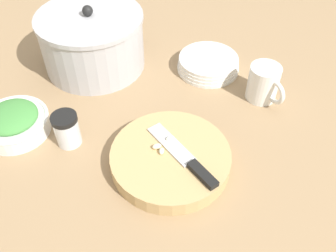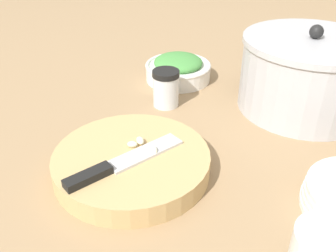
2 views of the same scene
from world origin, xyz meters
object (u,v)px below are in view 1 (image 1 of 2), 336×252
Objects in this scene: herb_bowl at (14,122)px; chef_knife at (186,158)px; garlic_cloves at (163,144)px; stock_pot at (93,41)px; cutting_board at (170,159)px; coffee_mug at (264,84)px; spice_jar at (67,129)px; plate_stack at (208,64)px.

chef_knife is at bearing -40.50° from herb_bowl.
chef_knife is at bearing -61.69° from garlic_cloves.
garlic_cloves is 0.20× the size of stock_pot.
cutting_board is 0.38m from herb_bowl.
stock_pot is (-0.04, 0.40, 0.04)m from garlic_cloves.
garlic_cloves is at bearing -37.02° from herb_bowl.
coffee_mug is 0.40× the size of stock_pot.
spice_jar is at bearing 174.21° from coffee_mug.
coffee_mug is 0.66× the size of plate_stack.
plate_stack is at bearing -27.90° from stock_pot.
chef_knife is at bearing -81.27° from stock_pot.
chef_knife is 0.74× the size of stock_pot.
cutting_board is 3.19× the size of spice_jar.
herb_bowl reaches higher than garlic_cloves.
cutting_board is 2.28× the size of coffee_mug.
stock_pot is (-0.05, 0.42, 0.06)m from cutting_board.
garlic_cloves reaches higher than plate_stack.
garlic_cloves is 0.40m from stock_pot.
plate_stack is 0.33m from stock_pot.
herb_bowl reaches higher than chef_knife.
coffee_mug is (0.29, 0.13, 0.01)m from chef_knife.
spice_jar is 0.71× the size of coffee_mug.
chef_knife is 0.37m from plate_stack.
spice_jar reaches higher than chef_knife.
cutting_board is 0.36m from plate_stack.
chef_knife is at bearing -52.81° from cutting_board.
spice_jar is 0.50m from coffee_mug.
cutting_board is at bearing -74.70° from garlic_cloves.
herb_bowl is at bearing 141.20° from spice_jar.
herb_bowl is 0.62m from coffee_mug.
coffee_mug is (0.50, -0.05, 0.01)m from spice_jar.
herb_bowl is 0.95× the size of plate_stack.
coffee_mug reaches higher than cutting_board.
chef_knife is at bearing -125.72° from plate_stack.
garlic_cloves is 0.35m from plate_stack.
coffee_mug is (0.61, -0.14, 0.02)m from herb_bowl.
plate_stack is at bearing 45.19° from garlic_cloves.
spice_jar is at bearing 144.08° from garlic_cloves.
herb_bowl is 2.01× the size of spice_jar.
herb_bowl is 0.14m from spice_jar.
coffee_mug is at bearing 14.41° from garlic_cloves.
cutting_board is 0.04m from garlic_cloves.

